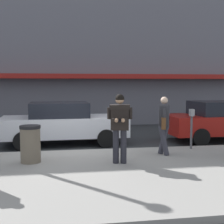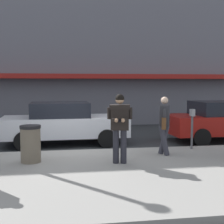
% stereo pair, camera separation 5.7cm
% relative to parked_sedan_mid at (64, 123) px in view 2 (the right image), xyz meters
% --- Properties ---
extents(ground_plane, '(80.00, 80.00, 0.00)m').
position_rel_parked_sedan_mid_xyz_m(ground_plane, '(0.40, -1.51, -0.79)').
color(ground_plane, '#2B2D30').
extents(sidewalk, '(32.00, 5.30, 0.14)m').
position_rel_parked_sedan_mid_xyz_m(sidewalk, '(1.40, -4.36, -0.72)').
color(sidewalk, gray).
rests_on(sidewalk, ground).
extents(curb_paint_line, '(28.00, 0.12, 0.01)m').
position_rel_parked_sedan_mid_xyz_m(curb_paint_line, '(1.40, -1.46, -0.79)').
color(curb_paint_line, silver).
rests_on(curb_paint_line, ground).
extents(storefront_facade, '(28.00, 4.70, 10.09)m').
position_rel_parked_sedan_mid_xyz_m(storefront_facade, '(1.40, 6.98, 4.24)').
color(storefront_facade, slate).
rests_on(storefront_facade, ground).
extents(parked_sedan_mid, '(4.55, 2.03, 1.54)m').
position_rel_parked_sedan_mid_xyz_m(parked_sedan_mid, '(0.00, 0.00, 0.00)').
color(parked_sedan_mid, silver).
rests_on(parked_sedan_mid, ground).
extents(parked_sedan_far, '(4.57, 2.06, 1.54)m').
position_rel_parked_sedan_mid_xyz_m(parked_sedan_far, '(6.13, -0.22, 0.00)').
color(parked_sedan_far, maroon).
rests_on(parked_sedan_far, ground).
extents(man_texting_on_phone, '(0.64, 0.63, 1.81)m').
position_rel_parked_sedan_mid_xyz_m(man_texting_on_phone, '(1.43, -3.56, 0.46)').
color(man_texting_on_phone, '#23232B').
rests_on(man_texting_on_phone, sidewalk).
extents(pedestrian_with_bag, '(0.40, 0.70, 1.70)m').
position_rel_parked_sedan_mid_xyz_m(pedestrian_with_bag, '(2.87, -2.80, 0.32)').
color(pedestrian_with_bag, '#33333D').
rests_on(pedestrian_with_bag, sidewalk).
extents(parking_meter, '(0.12, 0.18, 1.27)m').
position_rel_parked_sedan_mid_xyz_m(parking_meter, '(4.02, -2.11, 0.18)').
color(parking_meter, '#4C4C51').
rests_on(parking_meter, sidewalk).
extents(trash_bin, '(0.55, 0.55, 0.98)m').
position_rel_parked_sedan_mid_xyz_m(trash_bin, '(-0.87, -3.08, -0.16)').
color(trash_bin, '#665B4C').
rests_on(trash_bin, sidewalk).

